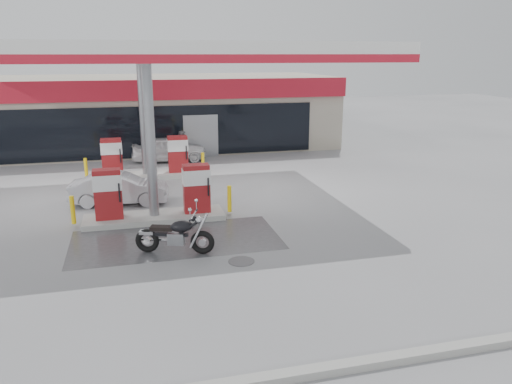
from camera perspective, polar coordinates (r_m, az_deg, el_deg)
The scene contains 11 objects.
ground at distance 14.80m, azimuth -11.03°, elevation -5.57°, with size 90.00×90.00×0.00m, color gray.
wet_patch at distance 14.83m, azimuth -9.10°, elevation -5.42°, with size 6.00×3.00×0.00m, color #4C4C4F.
drain_cover at distance 13.21m, azimuth -1.68°, elevation -7.91°, with size 0.70×0.70×0.01m, color #38383A.
store_building at distance 29.94m, azimuth -13.25°, elevation 8.92°, with size 22.00×8.22×4.00m.
canopy at distance 18.83m, azimuth -12.92°, elevation 15.21°, with size 16.00×10.02×5.51m.
pump_island_near at distance 16.48m, azimuth -11.61°, elevation -0.81°, with size 5.14×1.30×1.78m.
pump_island_far at distance 22.30m, azimuth -12.48°, elevation 3.41°, with size 5.14×1.30×1.78m.
parked_motorcycle at distance 13.73m, azimuth -9.14°, elevation -4.95°, with size 2.12×1.09×1.12m.
sedan_white at distance 25.52m, azimuth -9.89°, elevation 4.87°, with size 1.49×3.69×1.26m, color white.
attendant at distance 25.15m, azimuth -8.38°, elevation 5.17°, with size 0.77×0.60×1.59m, color slate.
hatchback_silver at distance 18.63m, azimuth -15.34°, elevation 0.40°, with size 1.20×3.45×1.14m, color #B4B6BD.
Camera 1 is at (-0.64, -13.82, 5.26)m, focal length 35.00 mm.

